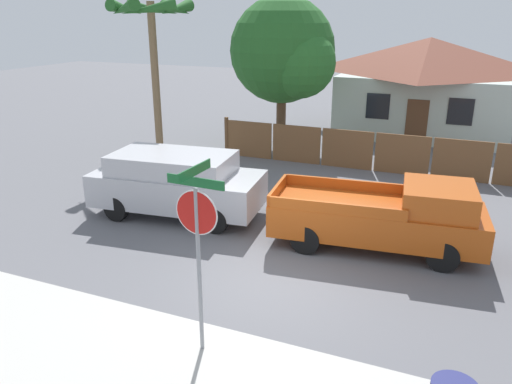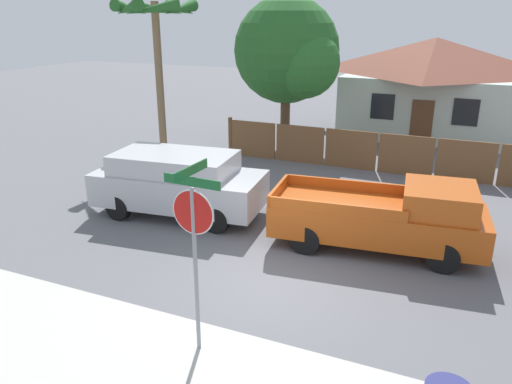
# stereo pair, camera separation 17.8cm
# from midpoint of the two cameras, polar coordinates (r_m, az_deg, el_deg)

# --- Properties ---
(ground_plane) EXTENTS (80.00, 80.00, 0.00)m
(ground_plane) POSITION_cam_midpoint_polar(r_m,az_deg,el_deg) (10.96, 2.50, -10.01)
(ground_plane) COLOR slate
(wooden_fence) EXTENTS (11.93, 0.12, 1.53)m
(wooden_fence) POSITION_cam_midpoint_polar(r_m,az_deg,el_deg) (18.56, 13.99, 4.43)
(wooden_fence) COLOR brown
(wooden_fence) RESTS_ON ground
(house) EXTENTS (8.08, 6.94, 4.39)m
(house) POSITION_cam_midpoint_polar(r_m,az_deg,el_deg) (25.56, 19.64, 11.55)
(house) COLOR #B2C1B7
(house) RESTS_ON ground
(oak_tree) EXTENTS (4.46, 4.24, 6.15)m
(oak_tree) POSITION_cam_midpoint_polar(r_m,az_deg,el_deg) (20.81, 4.19, 15.55)
(oak_tree) COLOR brown
(oak_tree) RESTS_ON ground
(palm_tree) EXTENTS (2.91, 3.12, 5.92)m
(palm_tree) POSITION_cam_midpoint_polar(r_m,az_deg,el_deg) (19.17, -11.11, 18.42)
(palm_tree) COLOR brown
(palm_tree) RESTS_ON ground
(red_suv) EXTENTS (4.90, 2.52, 1.79)m
(red_suv) POSITION_cam_midpoint_polar(r_m,az_deg,el_deg) (14.18, -8.51, 1.19)
(red_suv) COLOR #B7B7BC
(red_suv) RESTS_ON ground
(orange_pickup) EXTENTS (5.16, 2.37, 1.72)m
(orange_pickup) POSITION_cam_midpoint_polar(r_m,az_deg,el_deg) (12.37, 15.02, -2.76)
(orange_pickup) COLOR #B74C14
(orange_pickup) RESTS_ON ground
(stop_sign) EXTENTS (1.01, 0.91, 3.27)m
(stop_sign) POSITION_cam_midpoint_polar(r_m,az_deg,el_deg) (7.92, -6.49, -4.16)
(stop_sign) COLOR gray
(stop_sign) RESTS_ON ground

